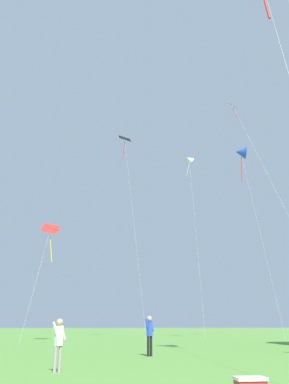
{
  "coord_description": "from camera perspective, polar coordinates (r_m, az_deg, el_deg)",
  "views": [
    {
      "loc": [
        -2.01,
        -5.38,
        1.41
      ],
      "look_at": [
        2.61,
        32.87,
        14.19
      ],
      "focal_mm": 37.52,
      "sensor_mm": 36.0,
      "label": 1
    }
  ],
  "objects": [
    {
      "name": "kite_white_distant",
      "position": [
        54.57,
        6.39,
        4.59
      ],
      "size": [
        1.39,
        6.63,
        23.24
      ],
      "color": "white",
      "rests_on": "ground_plane"
    },
    {
      "name": "person_foreground_watcher",
      "position": [
        13.68,
        -12.1,
        -19.86
      ],
      "size": [
        0.47,
        0.35,
        1.59
      ],
      "color": "gray",
      "rests_on": "ground_plane"
    },
    {
      "name": "person_in_red_shirt",
      "position": [
        20.27,
        0.72,
        -19.25
      ],
      "size": [
        0.52,
        0.42,
        1.81
      ],
      "color": "black",
      "rests_on": "ground_plane"
    },
    {
      "name": "kite_black_large",
      "position": [
        50.59,
        -2.75,
        6.25
      ],
      "size": [
        2.96,
        5.31,
        24.35
      ],
      "color": "black",
      "rests_on": "ground_plane"
    },
    {
      "name": "kite_pink_low",
      "position": [
        43.88,
        13.2,
        10.39
      ],
      "size": [
        3.03,
        12.06,
        24.47
      ],
      "color": "pink",
      "rests_on": "ground_plane"
    },
    {
      "name": "kite_blue_delta",
      "position": [
        54.73,
        13.55,
        5.49
      ],
      "size": [
        2.08,
        9.63,
        24.05
      ],
      "color": "blue",
      "rests_on": "ground_plane"
    },
    {
      "name": "kite_red_high",
      "position": [
        38.71,
        -13.27,
        -6.09
      ],
      "size": [
        2.09,
        4.87,
        10.68
      ],
      "color": "red",
      "rests_on": "ground_plane"
    }
  ]
}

